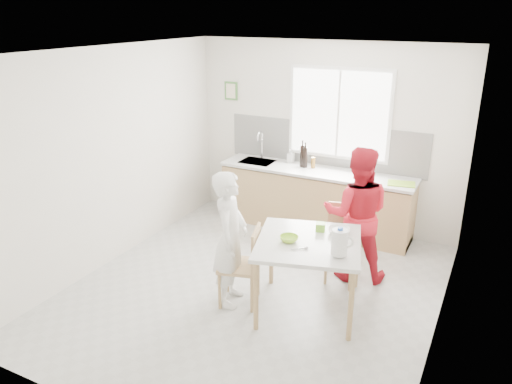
# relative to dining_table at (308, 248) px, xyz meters

# --- Properties ---
(ground) EXTENTS (4.50, 4.50, 0.00)m
(ground) POSITION_rel_dining_table_xyz_m (-0.68, 0.09, -0.74)
(ground) COLOR #B7B7B2
(ground) RESTS_ON ground
(room_shell) EXTENTS (4.50, 4.50, 4.50)m
(room_shell) POSITION_rel_dining_table_xyz_m (-0.68, 0.09, 0.91)
(room_shell) COLOR silver
(room_shell) RESTS_ON ground
(window) EXTENTS (1.50, 0.06, 1.30)m
(window) POSITION_rel_dining_table_xyz_m (-0.48, 2.32, 0.96)
(window) COLOR white
(window) RESTS_ON room_shell
(backsplash) EXTENTS (3.00, 0.02, 0.65)m
(backsplash) POSITION_rel_dining_table_xyz_m (-0.68, 2.33, 0.49)
(backsplash) COLOR white
(backsplash) RESTS_ON room_shell
(picture_frame) EXTENTS (0.22, 0.03, 0.28)m
(picture_frame) POSITION_rel_dining_table_xyz_m (-2.23, 2.33, 1.16)
(picture_frame) COLOR #48833B
(picture_frame) RESTS_ON room_shell
(kitchen_counter) EXTENTS (2.84, 0.64, 1.37)m
(kitchen_counter) POSITION_rel_dining_table_xyz_m (-0.68, 2.04, -0.32)
(kitchen_counter) COLOR tan
(kitchen_counter) RESTS_ON ground
(dining_table) EXTENTS (1.32, 1.32, 0.82)m
(dining_table) POSITION_rel_dining_table_xyz_m (0.00, 0.00, 0.00)
(dining_table) COLOR silver
(dining_table) RESTS_ON ground
(chair_left) EXTENTS (0.52, 0.52, 0.90)m
(chair_left) POSITION_rel_dining_table_xyz_m (-0.66, -0.18, -0.24)
(chair_left) COLOR tan
(chair_left) RESTS_ON ground
(chair_far) EXTENTS (0.52, 0.52, 0.91)m
(chair_far) POSITION_rel_dining_table_xyz_m (0.11, 0.88, -0.23)
(chair_far) COLOR tan
(chair_far) RESTS_ON ground
(person_white) EXTENTS (0.50, 0.64, 1.53)m
(person_white) POSITION_rel_dining_table_xyz_m (-0.81, -0.23, 0.03)
(person_white) COLOR white
(person_white) RESTS_ON ground
(person_red) EXTENTS (0.94, 0.81, 1.64)m
(person_red) POSITION_rel_dining_table_xyz_m (0.24, 0.93, 0.08)
(person_red) COLOR red
(person_red) RESTS_ON ground
(bowl_green) EXTENTS (0.24, 0.24, 0.06)m
(bowl_green) POSITION_rel_dining_table_xyz_m (-0.18, -0.10, 0.12)
(bowl_green) COLOR #A2DA32
(bowl_green) RESTS_ON dining_table
(bowl_white) EXTENTS (0.29, 0.29, 0.06)m
(bowl_white) POSITION_rel_dining_table_xyz_m (0.22, 0.32, 0.11)
(bowl_white) COLOR white
(bowl_white) RESTS_ON dining_table
(milk_jug) EXTENTS (0.22, 0.16, 0.28)m
(milk_jug) POSITION_rel_dining_table_xyz_m (0.39, -0.18, 0.24)
(milk_jug) COLOR white
(milk_jug) RESTS_ON dining_table
(green_box) EXTENTS (0.12, 0.12, 0.09)m
(green_box) POSITION_rel_dining_table_xyz_m (0.02, 0.30, 0.13)
(green_box) COLOR #73BB2B
(green_box) RESTS_ON dining_table
(spoon) EXTENTS (0.14, 0.10, 0.01)m
(spoon) POSITION_rel_dining_table_xyz_m (-0.02, -0.23, 0.09)
(spoon) COLOR #A5A5AA
(spoon) RESTS_ON dining_table
(cutting_board) EXTENTS (0.39, 0.31, 0.01)m
(cutting_board) POSITION_rel_dining_table_xyz_m (0.54, 1.97, 0.19)
(cutting_board) COLOR #8ABF2C
(cutting_board) RESTS_ON kitchen_counter
(wine_bottle_a) EXTENTS (0.07, 0.07, 0.32)m
(wine_bottle_a) POSITION_rel_dining_table_xyz_m (-0.93, 2.11, 0.34)
(wine_bottle_a) COLOR black
(wine_bottle_a) RESTS_ON kitchen_counter
(wine_bottle_b) EXTENTS (0.07, 0.07, 0.30)m
(wine_bottle_b) POSITION_rel_dining_table_xyz_m (-0.88, 2.09, 0.33)
(wine_bottle_b) COLOR black
(wine_bottle_b) RESTS_ON kitchen_counter
(jar_amber) EXTENTS (0.06, 0.06, 0.16)m
(jar_amber) POSITION_rel_dining_table_xyz_m (-0.76, 2.11, 0.26)
(jar_amber) COLOR brown
(jar_amber) RESTS_ON kitchen_counter
(soap_bottle) EXTENTS (0.09, 0.09, 0.20)m
(soap_bottle) POSITION_rel_dining_table_xyz_m (-1.16, 2.23, 0.28)
(soap_bottle) COLOR #999999
(soap_bottle) RESTS_ON kitchen_counter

